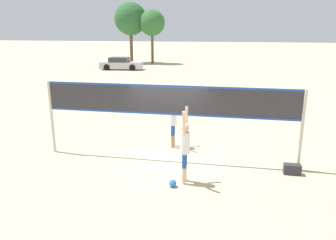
# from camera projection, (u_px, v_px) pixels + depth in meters

# --- Properties ---
(ground_plane) EXTENTS (200.00, 200.00, 0.00)m
(ground_plane) POSITION_uv_depth(u_px,v_px,m) (168.00, 160.00, 11.01)
(ground_plane) COLOR #C6B28C
(volleyball_net) EXTENTS (8.37, 0.10, 2.54)m
(volleyball_net) POSITION_uv_depth(u_px,v_px,m) (168.00, 105.00, 10.50)
(volleyball_net) COLOR beige
(volleyball_net) RESTS_ON ground_plane
(player_spiker) EXTENTS (0.28, 0.71, 2.18)m
(player_spiker) POSITION_uv_depth(u_px,v_px,m) (185.00, 144.00, 9.10)
(player_spiker) COLOR beige
(player_spiker) RESTS_ON ground_plane
(player_blocker) EXTENTS (0.28, 0.70, 2.09)m
(player_blocker) POSITION_uv_depth(u_px,v_px,m) (173.00, 118.00, 11.94)
(player_blocker) COLOR tan
(player_blocker) RESTS_ON ground_plane
(volleyball) EXTENTS (0.21, 0.21, 0.21)m
(volleyball) POSITION_uv_depth(u_px,v_px,m) (173.00, 183.00, 9.12)
(volleyball) COLOR blue
(volleyball) RESTS_ON ground_plane
(gear_bag) EXTENTS (0.50, 0.25, 0.32)m
(gear_bag) POSITION_uv_depth(u_px,v_px,m) (292.00, 169.00, 9.90)
(gear_bag) COLOR #2D2D33
(gear_bag) RESTS_ON ground_plane
(parked_car_mid) EXTENTS (4.55, 2.17, 1.30)m
(parked_car_mid) POSITION_uv_depth(u_px,v_px,m) (121.00, 64.00, 34.98)
(parked_car_mid) COLOR #B7B7BC
(parked_car_mid) RESTS_ON ground_plane
(tree_left_cluster) EXTENTS (3.14, 3.14, 6.50)m
(tree_left_cluster) POSITION_uv_depth(u_px,v_px,m) (152.00, 23.00, 39.89)
(tree_left_cluster) COLOR brown
(tree_left_cluster) RESTS_ON ground_plane
(tree_right_cluster) EXTENTS (4.01, 4.01, 7.42)m
(tree_right_cluster) POSITION_uv_depth(u_px,v_px,m) (131.00, 19.00, 40.62)
(tree_right_cluster) COLOR brown
(tree_right_cluster) RESTS_ON ground_plane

